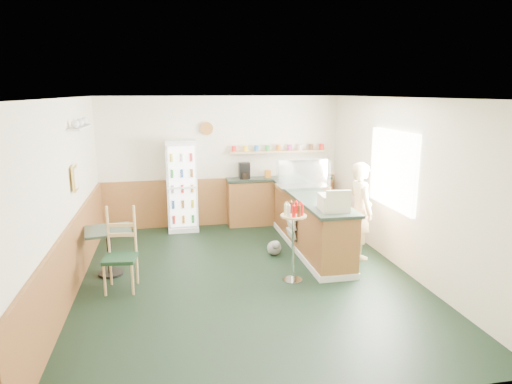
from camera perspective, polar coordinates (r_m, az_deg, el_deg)
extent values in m
plane|color=black|center=(7.09, -1.17, -10.70)|extent=(6.00, 6.00, 0.00)
cube|color=beige|center=(9.60, -4.34, 3.82)|extent=(5.00, 0.02, 2.70)
cube|color=beige|center=(6.72, -22.80, -0.87)|extent=(0.02, 6.00, 2.70)
cube|color=beige|center=(7.51, 17.98, 0.82)|extent=(0.02, 6.00, 2.70)
cube|color=white|center=(6.52, -1.28, 11.78)|extent=(5.00, 6.00, 0.02)
cube|color=olive|center=(9.73, -4.23, -1.17)|extent=(4.98, 0.05, 1.00)
cube|color=olive|center=(6.95, -21.88, -7.70)|extent=(0.05, 5.98, 1.00)
cube|color=white|center=(7.71, 16.69, 2.71)|extent=(0.06, 1.45, 1.25)
cube|color=gold|center=(7.15, -21.69, 1.61)|extent=(0.03, 0.32, 0.38)
cube|color=silver|center=(7.55, -21.07, 7.56)|extent=(0.18, 1.20, 0.03)
cylinder|color=#986026|center=(9.42, -6.19, 7.90)|extent=(0.26, 0.04, 0.26)
cube|color=olive|center=(8.22, 6.82, -3.96)|extent=(0.60, 2.95, 0.95)
cube|color=silver|center=(8.35, 6.74, -6.76)|extent=(0.64, 2.97, 0.10)
cube|color=#263529|center=(8.10, 6.91, -0.50)|extent=(0.68, 3.01, 0.05)
cube|color=olive|center=(9.78, 2.89, -1.23)|extent=(2.20, 0.38, 0.95)
cube|color=#263529|center=(9.68, 2.92, 1.71)|extent=(2.24, 0.42, 0.05)
cube|color=tan|center=(9.66, 2.84, 5.09)|extent=(2.10, 0.22, 0.04)
cube|color=black|center=(9.49, -1.47, 2.70)|extent=(0.22, 0.18, 0.34)
cylinder|color=#B2664C|center=(9.47, -2.77, 5.43)|extent=(0.10, 0.10, 0.12)
cylinder|color=#B2664C|center=(9.51, -1.34, 5.46)|extent=(0.10, 0.10, 0.12)
cylinder|color=#B2664C|center=(9.55, 0.07, 5.50)|extent=(0.10, 0.10, 0.12)
cylinder|color=#B2664C|center=(9.60, 1.46, 5.53)|extent=(0.10, 0.10, 0.12)
cylinder|color=#B2664C|center=(9.66, 2.85, 5.56)|extent=(0.10, 0.10, 0.12)
cylinder|color=#B2664C|center=(9.71, 4.21, 5.58)|extent=(0.10, 0.10, 0.12)
cylinder|color=#B2664C|center=(9.78, 5.56, 5.60)|extent=(0.10, 0.10, 0.12)
cylinder|color=#B2664C|center=(9.85, 6.89, 5.62)|extent=(0.10, 0.10, 0.12)
cylinder|color=#B2664C|center=(9.93, 8.20, 5.64)|extent=(0.10, 0.10, 0.12)
cube|color=white|center=(9.39, -9.26, 0.83)|extent=(0.61, 0.43, 1.84)
cube|color=white|center=(9.16, -9.21, 0.60)|extent=(0.51, 0.02, 1.63)
cube|color=silver|center=(9.10, -9.19, 0.52)|extent=(0.55, 0.02, 1.68)
cube|color=silver|center=(8.57, 5.85, 0.64)|extent=(0.94, 0.49, 0.06)
cube|color=silver|center=(8.52, 5.89, 2.39)|extent=(0.92, 0.47, 0.47)
cube|color=beige|center=(7.06, 9.68, -1.30)|extent=(0.46, 0.48, 0.24)
imported|color=tan|center=(7.90, 12.91, -2.25)|extent=(0.43, 0.57, 1.65)
cylinder|color=silver|center=(7.01, 4.57, -10.90)|extent=(0.30, 0.30, 0.02)
cylinder|color=silver|center=(6.83, 4.64, -7.04)|extent=(0.04, 0.04, 1.00)
cylinder|color=tan|center=(6.68, 4.72, -3.00)|extent=(0.38, 0.38, 0.03)
cylinder|color=red|center=(6.72, 5.59, -2.06)|extent=(0.05, 0.05, 0.17)
cylinder|color=red|center=(6.76, 5.05, -1.95)|extent=(0.05, 0.05, 0.17)
cylinder|color=red|center=(6.76, 4.37, -1.94)|extent=(0.05, 0.05, 0.17)
cylinder|color=red|center=(6.71, 3.86, -2.04)|extent=(0.05, 0.05, 0.17)
cylinder|color=red|center=(6.63, 3.74, -2.21)|extent=(0.05, 0.05, 0.17)
cylinder|color=red|center=(6.57, 4.09, -2.37)|extent=(0.05, 0.05, 0.17)
cylinder|color=red|center=(6.54, 4.76, -2.44)|extent=(0.05, 0.05, 0.17)
cylinder|color=red|center=(6.57, 5.41, -2.38)|extent=(0.05, 0.05, 0.17)
cylinder|color=red|center=(6.64, 5.73, -2.23)|extent=(0.05, 0.05, 0.17)
cube|color=black|center=(8.17, 4.55, -5.67)|extent=(0.05, 0.42, 0.03)
cube|color=silver|center=(8.14, 4.42, -5.21)|extent=(0.09, 0.38, 0.14)
cube|color=black|center=(8.12, 4.57, -4.52)|extent=(0.05, 0.42, 0.03)
cube|color=silver|center=(8.09, 4.44, -4.05)|extent=(0.09, 0.38, 0.14)
cube|color=black|center=(8.07, 4.59, -3.35)|extent=(0.05, 0.42, 0.03)
cube|color=silver|center=(8.05, 4.46, -2.88)|extent=(0.09, 0.38, 0.14)
cylinder|color=black|center=(7.55, -17.67, -9.66)|extent=(0.38, 0.38, 0.04)
cylinder|color=black|center=(7.43, -17.84, -7.20)|extent=(0.08, 0.08, 0.67)
cube|color=#263529|center=(7.33, -18.02, -4.59)|extent=(0.76, 0.76, 0.04)
cube|color=#15301D|center=(6.80, -16.61, -7.95)|extent=(0.49, 0.49, 0.05)
cylinder|color=tan|center=(6.74, -18.25, -10.49)|extent=(0.04, 0.04, 0.46)
cylinder|color=tan|center=(6.70, -14.98, -10.41)|extent=(0.04, 0.04, 0.46)
cylinder|color=tan|center=(7.09, -17.89, -9.31)|extent=(0.04, 0.04, 0.46)
cylinder|color=tan|center=(7.05, -14.79, -9.23)|extent=(0.04, 0.04, 0.46)
cube|color=tan|center=(6.88, -16.64, -4.57)|extent=(0.40, 0.08, 0.72)
sphere|color=gray|center=(8.00, 2.29, -7.01)|extent=(0.25, 0.25, 0.25)
sphere|color=gray|center=(7.85, 2.50, -6.60)|extent=(0.15, 0.15, 0.15)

